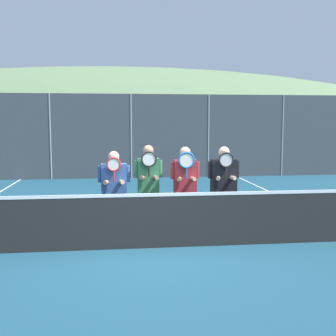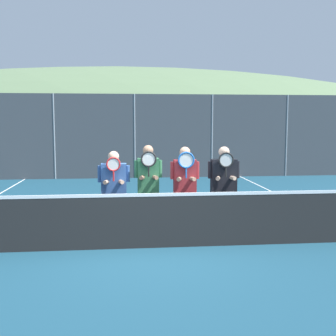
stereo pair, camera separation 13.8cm
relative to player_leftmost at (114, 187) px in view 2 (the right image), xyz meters
The scene contains 13 objects.
ground_plane 1.38m from the player_leftmost, 49.10° to the right, with size 120.00×120.00×0.00m, color navy.
hill_distant 59.14m from the player_leftmost, 89.41° to the left, with size 104.71×58.17×20.36m.
clubhouse_building 17.32m from the player_leftmost, 92.38° to the left, with size 16.93×5.50×3.24m.
fence_back 8.89m from the player_leftmost, 86.03° to the left, with size 18.97×0.06×3.36m.
tennis_net 1.06m from the player_leftmost, 49.10° to the right, with size 11.67×0.09×1.10m.
court_line_right_sideline 5.55m from the player_leftmost, 24.82° to the left, with size 0.05×16.00×0.01m, color white.
player_leftmost is the anchor object (origin of this frame).
player_center_left 0.67m from the player_leftmost, ahead, with size 0.55×0.34×1.81m.
player_center_right 1.37m from the player_leftmost, ahead, with size 0.56×0.34×1.78m.
player_rightmost 2.14m from the player_leftmost, ahead, with size 0.63×0.34×1.78m.
car_far_left 11.58m from the player_leftmost, 108.63° to the left, with size 4.68×2.03×1.77m.
car_left_of_center 10.96m from the player_leftmost, 80.73° to the left, with size 4.74×2.06×1.81m.
car_center 13.01m from the player_leftmost, 56.93° to the left, with size 4.41×1.91×1.66m.
Camera 2 is at (-0.40, -7.37, 2.27)m, focal length 45.00 mm.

